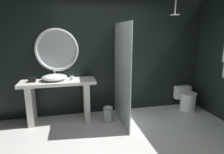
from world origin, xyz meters
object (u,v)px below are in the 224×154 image
object	(u,v)px
rain_shower_head	(175,13)
waste_bin	(108,114)
vessel_sink	(54,77)
tissue_box	(32,80)
round_wall_mirror	(57,50)
toilet	(186,99)
tumbler_cup	(72,78)

from	to	relation	value
rain_shower_head	waste_bin	size ratio (longest dim) A/B	1.00
vessel_sink	tissue_box	bearing A→B (deg)	-177.57
round_wall_mirror	waste_bin	distance (m)	1.70
tissue_box	rain_shower_head	distance (m)	3.17
tissue_box	rain_shower_head	size ratio (longest dim) A/B	0.39
rain_shower_head	tissue_box	bearing A→B (deg)	175.99
vessel_sink	rain_shower_head	size ratio (longest dim) A/B	1.53
tissue_box	rain_shower_head	bearing A→B (deg)	-4.01
vessel_sink	toilet	bearing A→B (deg)	-1.20
vessel_sink	round_wall_mirror	bearing A→B (deg)	70.77
toilet	waste_bin	bearing A→B (deg)	-173.79
tissue_box	toilet	xyz separation A→B (m)	(3.46, -0.05, -0.66)
round_wall_mirror	rain_shower_head	world-z (taller)	rain_shower_head
vessel_sink	round_wall_mirror	xyz separation A→B (m)	(0.07, 0.21, 0.53)
round_wall_mirror	tissue_box	bearing A→B (deg)	-155.25
tissue_box	toilet	bearing A→B (deg)	-0.76
tissue_box	waste_bin	bearing A→B (deg)	-10.10
rain_shower_head	waste_bin	xyz separation A→B (m)	(-1.42, -0.06, -2.04)
vessel_sink	tissue_box	size ratio (longest dim) A/B	3.90
round_wall_mirror	toilet	world-z (taller)	round_wall_mirror
tumbler_cup	toilet	xyz separation A→B (m)	(2.69, -0.03, -0.66)
round_wall_mirror	rain_shower_head	bearing A→B (deg)	-10.20
vessel_sink	waste_bin	distance (m)	1.33
tissue_box	waste_bin	distance (m)	1.67
rain_shower_head	toilet	distance (m)	2.04
tissue_box	rain_shower_head	xyz separation A→B (m)	(2.89, -0.20, 1.29)
vessel_sink	waste_bin	bearing A→B (deg)	-14.93
tissue_box	waste_bin	size ratio (longest dim) A/B	0.39
vessel_sink	waste_bin	xyz separation A→B (m)	(1.05, -0.28, -0.77)
vessel_sink	toilet	xyz separation A→B (m)	(3.04, -0.06, -0.68)
toilet	tissue_box	bearing A→B (deg)	179.24
round_wall_mirror	rain_shower_head	size ratio (longest dim) A/B	2.70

